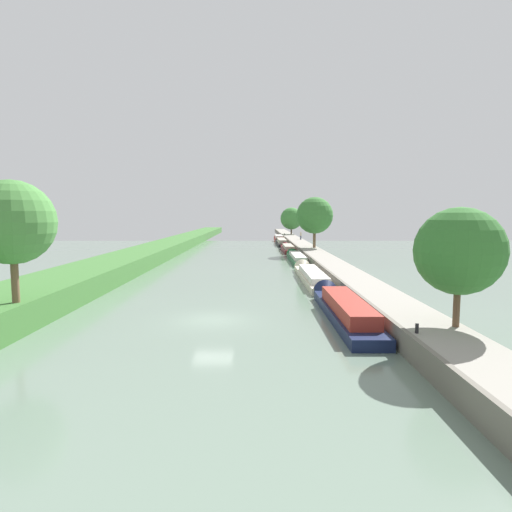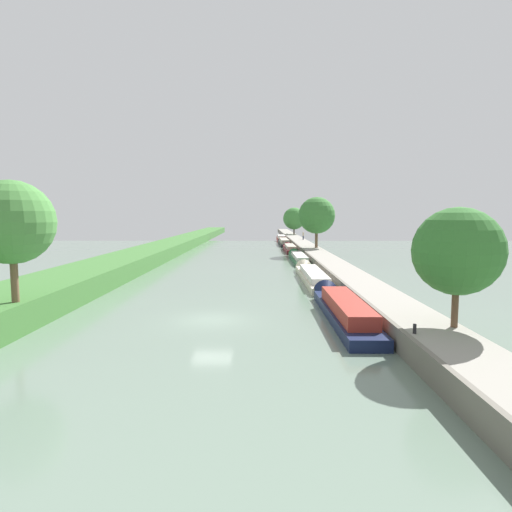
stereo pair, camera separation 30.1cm
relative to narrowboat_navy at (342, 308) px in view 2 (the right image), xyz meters
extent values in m
plane|color=slate|center=(-8.39, -0.85, -0.59)|extent=(160.00, 160.00, 0.00)
cube|color=#3D7033|center=(-21.30, -0.85, 0.31)|extent=(6.06, 260.00, 1.79)
cube|color=gray|center=(3.08, -0.85, 0.00)|extent=(3.20, 260.00, 1.18)
cube|color=#6B665B|center=(1.36, -0.85, 0.03)|extent=(0.25, 260.00, 1.23)
cube|color=#141E42|center=(0.00, -0.80, -0.27)|extent=(2.13, 13.19, 0.65)
cube|color=maroon|center=(0.00, -1.46, 0.47)|extent=(1.75, 9.23, 0.82)
cone|color=#141E42|center=(0.00, 6.44, -0.27)|extent=(2.03, 1.28, 2.03)
cube|color=beige|center=(-0.09, 14.65, -0.29)|extent=(2.04, 15.35, 0.60)
cube|color=silver|center=(-0.09, 13.89, 0.29)|extent=(1.68, 10.74, 0.57)
cone|color=beige|center=(-0.09, 22.94, -0.29)|extent=(1.94, 1.23, 1.94)
cube|color=#1E6033|center=(0.14, 32.59, -0.31)|extent=(1.85, 14.85, 0.56)
cube|color=silver|center=(0.14, 31.84, 0.25)|extent=(1.51, 10.39, 0.56)
cone|color=#1E6033|center=(0.14, 40.56, -0.31)|extent=(1.75, 1.11, 1.75)
cube|color=maroon|center=(0.02, 48.37, -0.25)|extent=(1.87, 11.98, 0.67)
cube|color=#B2A893|center=(0.02, 47.77, 0.36)|extent=(1.53, 8.39, 0.56)
cone|color=maroon|center=(0.02, 54.92, -0.25)|extent=(1.78, 1.12, 1.78)
cube|color=black|center=(-0.16, 64.68, -0.31)|extent=(1.95, 14.81, 0.56)
cube|color=#B2A893|center=(-0.16, 63.94, 0.38)|extent=(1.60, 10.37, 0.82)
cone|color=black|center=(-0.16, 72.67, -0.31)|extent=(1.85, 1.17, 1.85)
cube|color=maroon|center=(0.02, 78.77, -0.28)|extent=(2.08, 10.74, 0.63)
cube|color=silver|center=(0.02, 78.24, 0.44)|extent=(1.70, 7.52, 0.80)
cone|color=maroon|center=(0.02, 84.77, -0.28)|extent=(1.97, 1.25, 1.97)
cylinder|color=brown|center=(4.12, -6.89, 1.87)|extent=(0.32, 0.32, 2.56)
sphere|color=#33702D|center=(4.12, -6.89, 4.31)|extent=(4.24, 4.24, 4.24)
cylinder|color=brown|center=(3.88, 42.20, 2.41)|extent=(0.47, 0.47, 3.64)
sphere|color=#387533|center=(3.88, 42.20, 5.86)|extent=(5.94, 5.94, 5.94)
cylinder|color=#4C3828|center=(3.96, 88.78, 1.91)|extent=(0.37, 0.37, 2.63)
sphere|color=#3D7F38|center=(3.96, 88.78, 4.86)|extent=(5.96, 5.96, 5.96)
cylinder|color=brown|center=(-18.95, -4.08, 2.79)|extent=(0.40, 0.40, 3.17)
sphere|color=#47843D|center=(-18.95, -4.08, 5.64)|extent=(4.61, 4.61, 4.61)
cylinder|color=#282D42|center=(3.98, 64.29, 1.00)|extent=(0.26, 0.26, 0.82)
cylinder|color=tan|center=(3.98, 64.29, 1.72)|extent=(0.34, 0.34, 0.62)
sphere|color=tan|center=(3.98, 64.29, 2.14)|extent=(0.22, 0.22, 0.22)
cylinder|color=black|center=(1.78, -8.04, 0.82)|extent=(0.16, 0.16, 0.45)
cylinder|color=black|center=(1.78, 84.51, 0.82)|extent=(0.16, 0.16, 0.45)
camera|label=1|loc=(-5.66, -27.30, 6.09)|focal=29.90mm
camera|label=2|loc=(-5.36, -27.30, 6.09)|focal=29.90mm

